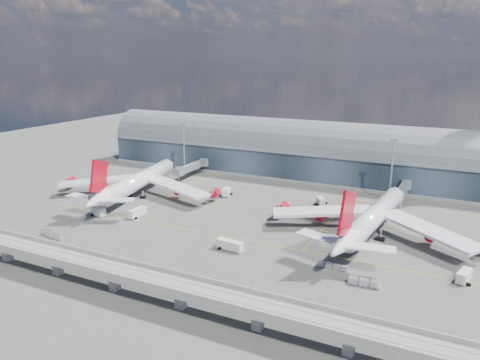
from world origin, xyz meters
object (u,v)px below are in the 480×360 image
at_px(service_truck_0, 137,213).
at_px(cargo_train_1, 364,283).
at_px(service_truck_1, 98,212).
at_px(service_truck_3, 464,276).
at_px(service_truck_5, 321,201).
at_px(cargo_train_2, 333,266).
at_px(cargo_train_0, 52,234).
at_px(airliner_right, 373,219).
at_px(airliner_left, 137,182).
at_px(service_truck_4, 226,192).
at_px(floodlight_mast_left, 184,148).
at_px(service_truck_2, 230,245).
at_px(floodlight_mast_right, 392,168).

height_order(service_truck_0, cargo_train_1, service_truck_0).
distance_m(service_truck_1, service_truck_3, 123.75).
distance_m(service_truck_3, service_truck_5, 70.99).
xyz_separation_m(service_truck_5, cargo_train_2, (20.15, -54.95, -0.72)).
relative_size(service_truck_3, cargo_train_0, 0.63).
relative_size(airliner_right, cargo_train_0, 6.92).
bearing_deg(airliner_left, service_truck_4, 17.44).
xyz_separation_m(service_truck_1, cargo_train_2, (90.59, -5.12, -0.87)).
relative_size(service_truck_0, service_truck_3, 1.16).
height_order(floodlight_mast_left, cargo_train_2, floodlight_mast_left).
relative_size(service_truck_3, cargo_train_2, 0.76).
xyz_separation_m(service_truck_0, service_truck_5, (56.88, 44.02, -0.15)).
bearing_deg(cargo_train_1, airliner_left, 73.47).
bearing_deg(cargo_train_1, service_truck_2, 86.58).
bearing_deg(service_truck_1, service_truck_2, -88.38).
relative_size(floodlight_mast_right, service_truck_3, 3.82).
bearing_deg(floodlight_mast_left, service_truck_3, -26.73).
distance_m(floodlight_mast_right, airliner_left, 105.56).
relative_size(service_truck_0, service_truck_4, 1.25).
distance_m(service_truck_0, service_truck_5, 71.92).
bearing_deg(service_truck_5, cargo_train_1, -93.35).
xyz_separation_m(service_truck_0, service_truck_1, (-13.56, -5.81, -0.00)).
relative_size(service_truck_0, service_truck_2, 0.87).
distance_m(airliner_left, service_truck_4, 38.00).
height_order(service_truck_2, cargo_train_2, service_truck_2).
bearing_deg(cargo_train_0, floodlight_mast_right, -55.55).
xyz_separation_m(floodlight_mast_left, service_truck_3, (129.74, -65.33, -12.07)).
relative_size(service_truck_2, service_truck_4, 1.44).
xyz_separation_m(service_truck_5, cargo_train_1, (30.12, -61.20, -0.53)).
xyz_separation_m(service_truck_0, service_truck_3, (110.15, -2.91, -0.08)).
relative_size(airliner_right, service_truck_3, 11.06).
distance_m(service_truck_5, cargo_train_2, 58.53).
bearing_deg(service_truck_1, cargo_train_1, -88.72).
relative_size(floodlight_mast_right, cargo_train_0, 2.39).
height_order(airliner_right, cargo_train_2, airliner_right).
distance_m(service_truck_0, service_truck_4, 41.87).
distance_m(service_truck_4, cargo_train_2, 77.58).
bearing_deg(cargo_train_2, floodlight_mast_left, 53.86).
bearing_deg(service_truck_4, cargo_train_0, -128.63).
xyz_separation_m(service_truck_0, cargo_train_0, (-12.64, -28.73, -0.71)).
bearing_deg(cargo_train_1, cargo_train_2, 61.45).
bearing_deg(cargo_train_0, cargo_train_1, -93.35).
relative_size(floodlight_mast_right, service_truck_4, 4.13).
bearing_deg(floodlight_mast_left, cargo_train_1, -36.75).
distance_m(airliner_right, cargo_train_2, 30.78).
relative_size(floodlight_mast_left, service_truck_4, 4.13).
xyz_separation_m(service_truck_4, cargo_train_1, (69.96, -55.43, -0.72)).
bearing_deg(cargo_train_0, airliner_left, -5.82).
distance_m(airliner_left, cargo_train_1, 110.00).
height_order(service_truck_3, cargo_train_2, service_truck_3).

